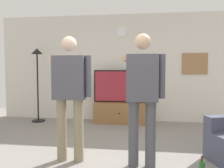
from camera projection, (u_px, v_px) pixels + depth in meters
ground_plane at (99, 167)px, 3.15m from camera, size 8.40×8.40×0.00m
back_wall at (121, 68)px, 5.98m from camera, size 6.40×0.10×2.70m
tv_stand at (120, 113)px, 5.70m from camera, size 1.27×0.47×0.50m
television at (121, 86)px, 5.71m from camera, size 1.31×0.07×0.79m
wall_clock at (122, 32)px, 5.86m from camera, size 0.26×0.03×0.26m
framed_picture at (195, 64)px, 5.67m from camera, size 0.61×0.04×0.52m
floor_lamp at (37, 69)px, 5.79m from camera, size 0.32×0.32×1.83m
person_standing_nearer_lamp at (70, 90)px, 3.32m from camera, size 0.64×0.78×1.78m
person_standing_nearer_couch at (142, 92)px, 3.11m from camera, size 0.60×0.78×1.79m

